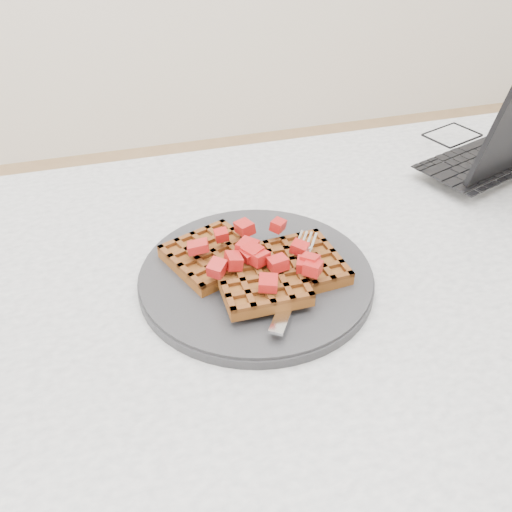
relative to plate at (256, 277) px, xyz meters
name	(u,v)px	position (x,y,z in m)	size (l,w,h in m)	color
table	(312,352)	(0.07, -0.03, -0.12)	(1.20, 0.80, 0.75)	silver
plate	(256,277)	(0.00, 0.00, 0.00)	(0.29, 0.29, 0.02)	#252528
waffles	(257,266)	(0.00, 0.00, 0.02)	(0.21, 0.19, 0.03)	brown
strawberry_pile	(256,247)	(0.00, 0.00, 0.05)	(0.15, 0.15, 0.02)	maroon
fork	(296,280)	(0.04, -0.04, 0.02)	(0.02, 0.18, 0.02)	silver
laptop	(490,143)	(0.46, 0.20, 0.03)	(0.33, 0.29, 0.20)	black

